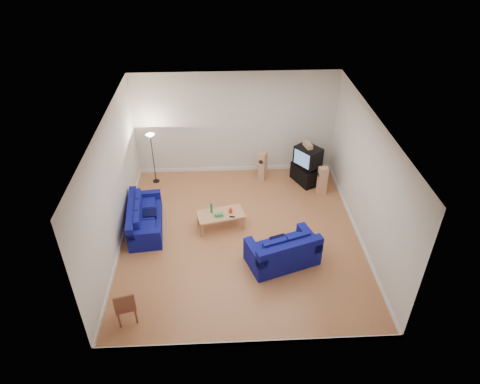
{
  "coord_description": "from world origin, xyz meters",
  "views": [
    {
      "loc": [
        -0.44,
        -8.36,
        7.14
      ],
      "look_at": [
        0.0,
        0.4,
        1.1
      ],
      "focal_mm": 32.0,
      "sensor_mm": 36.0,
      "label": 1
    }
  ],
  "objects_px": {
    "coffee_table": "(221,215)",
    "sofa_three_seat": "(144,220)",
    "sofa_loveseat": "(283,253)",
    "tv_stand": "(305,174)",
    "television": "(308,156)"
  },
  "relations": [
    {
      "from": "television",
      "to": "tv_stand",
      "type": "bearing_deg",
      "value": -178.62
    },
    {
      "from": "sofa_three_seat",
      "to": "sofa_loveseat",
      "type": "relative_size",
      "value": 1.08
    },
    {
      "from": "sofa_three_seat",
      "to": "television",
      "type": "bearing_deg",
      "value": 107.2
    },
    {
      "from": "sofa_three_seat",
      "to": "tv_stand",
      "type": "xyz_separation_m",
      "value": [
        4.57,
        2.0,
        0.0
      ]
    },
    {
      "from": "coffee_table",
      "to": "television",
      "type": "xyz_separation_m",
      "value": [
        2.6,
        2.02,
        0.53
      ]
    },
    {
      "from": "television",
      "to": "sofa_three_seat",
      "type": "bearing_deg",
      "value": -103.57
    },
    {
      "from": "coffee_table",
      "to": "sofa_loveseat",
      "type": "bearing_deg",
      "value": -44.39
    },
    {
      "from": "coffee_table",
      "to": "sofa_three_seat",
      "type": "bearing_deg",
      "value": 178.49
    },
    {
      "from": "sofa_loveseat",
      "to": "tv_stand",
      "type": "relative_size",
      "value": 2.05
    },
    {
      "from": "sofa_three_seat",
      "to": "television",
      "type": "distance_m",
      "value": 5.04
    },
    {
      "from": "sofa_three_seat",
      "to": "coffee_table",
      "type": "bearing_deg",
      "value": 82.53
    },
    {
      "from": "sofa_three_seat",
      "to": "sofa_loveseat",
      "type": "height_order",
      "value": "sofa_loveseat"
    },
    {
      "from": "coffee_table",
      "to": "television",
      "type": "relative_size",
      "value": 1.45
    },
    {
      "from": "sofa_three_seat",
      "to": "coffee_table",
      "type": "height_order",
      "value": "sofa_three_seat"
    },
    {
      "from": "coffee_table",
      "to": "tv_stand",
      "type": "relative_size",
      "value": 1.46
    }
  ]
}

